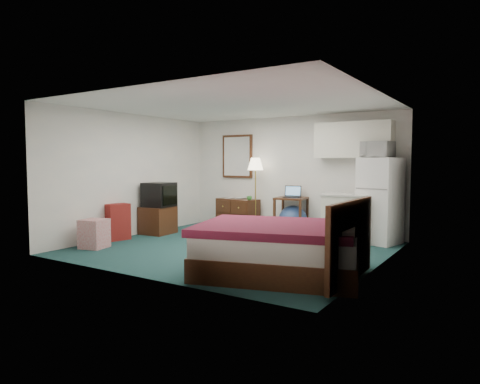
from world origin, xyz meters
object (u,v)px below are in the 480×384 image
Objects in this scene: dresser at (238,214)px; desk at (291,216)px; fridge at (380,201)px; tv_stand at (158,220)px; floor_lamp at (255,194)px; bed at (279,250)px; suitcase at (118,222)px; kitchen_counter at (346,219)px.

desk is (1.38, -0.05, 0.05)m from dresser.
tv_stand is at bearing -146.97° from fridge.
floor_lamp reaches higher than desk.
tv_stand is (-1.02, -1.54, -0.05)m from dresser.
floor_lamp is (0.49, -0.04, 0.47)m from dresser.
fridge is at bearing -1.36° from floor_lamp.
dresser is 4.08m from bed.
floor_lamp is 1.01× the size of fridge.
floor_lamp reaches higher than suitcase.
floor_lamp is at bearing 108.95° from bed.
floor_lamp reaches higher than fridge.
floor_lamp is 0.98m from desk.
floor_lamp is 2.20m from tv_stand.
desk is 1.10× the size of suitcase.
tv_stand is at bearing -168.58° from kitchen_counter.
kitchen_counter is 1.26× the size of suitcase.
suitcase is (-2.55, -2.46, -0.04)m from desk.
dresser is at bearing 78.09° from suitcase.
fridge is (3.23, -0.10, 0.46)m from dresser.
dresser is 0.47× the size of bed.
floor_lamp is at bearing -167.11° from fridge.
suitcase is at bearing -105.24° from dresser.
bed is at bearing -54.53° from floor_lamp.
dresser is 1.85m from tv_stand.
fridge is (0.57, 0.24, 0.36)m from kitchen_counter.
floor_lamp is at bearing 5.68° from dresser.
floor_lamp is 3.78m from bed.
desk is 0.88× the size of kitchen_counter.
dresser is 0.68m from floor_lamp.
fridge is 4.51m from tv_stand.
suitcase is (-4.40, -2.41, -0.45)m from fridge.
kitchen_counter is at bearing -143.20° from fridge.
bed is (2.66, -3.09, -0.00)m from dresser.
floor_lamp reaches higher than dresser.
dresser is 0.62× the size of fridge.
fridge is 3.07m from bed.
fridge is (2.74, -0.06, -0.01)m from floor_lamp.
kitchen_counter is at bearing -20.77° from desk.
tv_stand is (-3.69, 1.54, -0.05)m from bed.
kitchen_counter is (2.17, -0.30, -0.36)m from floor_lamp.
floor_lamp is 2.28× the size of suitcase.
kitchen_counter is 2.75m from bed.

